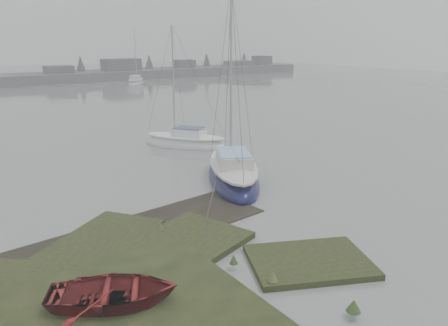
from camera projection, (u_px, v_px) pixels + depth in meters
The scene contains 6 objects.
ground at pixel (41, 118), 36.73m from camera, with size 160.00×160.00×0.00m, color slate.
far_shoreline at pixel (157, 72), 76.42m from camera, with size 60.00×8.00×4.15m.
sailboat_main at pixel (233, 175), 20.61m from camera, with size 5.21×7.05×9.61m.
sailboat_white at pixel (186, 143), 27.14m from camera, with size 4.68×5.59×7.84m.
sailboat_far_b at pixel (136, 82), 64.03m from camera, with size 5.06×5.96×8.39m.
dinghy at pixel (114, 292), 10.63m from camera, with size 2.24×3.14×0.65m, color #621110.
Camera 1 is at (-8.30, -8.59, 6.50)m, focal length 35.00 mm.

